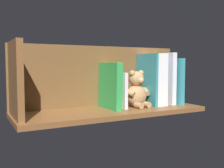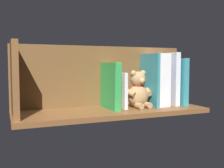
{
  "view_description": "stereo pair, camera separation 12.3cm",
  "coord_description": "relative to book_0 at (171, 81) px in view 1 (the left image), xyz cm",
  "views": [
    {
      "loc": [
        57.82,
        107.84,
        20.75
      ],
      "look_at": [
        0.0,
        0.0,
        11.81
      ],
      "focal_mm": 42.45,
      "sensor_mm": 36.0,
      "label": 1
    },
    {
      "loc": [
        46.75,
        113.09,
        20.75
      ],
      "look_at": [
        0.0,
        0.0,
        11.81
      ],
      "focal_mm": 42.45,
      "sensor_mm": 36.0,
      "label": 2
    }
  ],
  "objects": [
    {
      "name": "book_3",
      "position": [
        15.71,
        -0.45,
        1.12
      ],
      "size": [
        1.79,
        17.52,
        26.29
      ],
      "primitive_type": "cube",
      "rotation": [
        0.0,
        -0.02,
        0.0
      ],
      "color": "teal",
      "rests_on": "ground_plane"
    },
    {
      "name": "book_1",
      "position": [
        3.58,
        -1.09,
        1.45
      ],
      "size": [
        2.63,
        16.25,
        26.91
      ],
      "primitive_type": "cube",
      "color": "silver",
      "rests_on": "ground_plane"
    },
    {
      "name": "book_5",
      "position": [
        34.23,
        -2.55,
        -1.05
      ],
      "size": [
        2.0,
        13.31,
        21.95
      ],
      "primitive_type": "cube",
      "rotation": [
        0.0,
        0.02,
        0.0
      ],
      "color": "yellow",
      "rests_on": "ground_plane"
    },
    {
      "name": "teddy_bear",
      "position": [
        23.22,
        2.03,
        -4.07
      ],
      "size": [
        14.55,
        12.33,
        18.04
      ],
      "rotation": [
        0.0,
        0.0,
        0.12
      ],
      "color": "tan",
      "rests_on": "ground_plane"
    },
    {
      "name": "shelf_back_panel",
      "position": [
        37.2,
        -10.36,
        3.01
      ],
      "size": [
        89.0,
        1.5,
        30.04
      ],
      "primitive_type": "cube",
      "color": "brown",
      "rests_on": "ground_plane"
    },
    {
      "name": "book_6",
      "position": [
        37.46,
        0.18,
        -1.14
      ],
      "size": [
        3.46,
        18.77,
        21.79
      ],
      "primitive_type": "cube",
      "rotation": [
        0.0,
        -0.02,
        0.0
      ],
      "color": "green",
      "rests_on": "ground_plane"
    },
    {
      "name": "dictionary_thick_white",
      "position": [
        11.08,
        -0.94,
        1.16
      ],
      "size": [
        6.15,
        16.33,
        26.33
      ],
      "primitive_type": "cube",
      "color": "white",
      "rests_on": "ground_plane"
    },
    {
      "name": "ground_plane",
      "position": [
        37.2,
        2.3,
        -13.11
      ],
      "size": [
        89.0,
        29.82,
        2.2
      ],
      "primitive_type": "cube",
      "color": "brown"
    },
    {
      "name": "shelf_side_divider",
      "position": [
        79.7,
        2.3,
        3.01
      ],
      "size": [
        2.4,
        23.82,
        30.04
      ],
      "primitive_type": "cube",
      "color": "brown",
      "rests_on": "ground_plane"
    },
    {
      "name": "book_4",
      "position": [
        31.67,
        -1.51,
        -3.48
      ],
      "size": [
        1.69,
        15.39,
        17.05
      ],
      "primitive_type": "cube",
      "color": "silver",
      "rests_on": "ground_plane"
    },
    {
      "name": "book_2",
      "position": [
        6.45,
        -3.2,
        0.22
      ],
      "size": [
        1.21,
        12.02,
        24.46
      ],
      "primitive_type": "cube",
      "color": "blue",
      "rests_on": "ground_plane"
    },
    {
      "name": "book_0",
      "position": [
        0.0,
        0.0,
        0.0
      ],
      "size": [
        2.63,
        18.42,
        24.02
      ],
      "primitive_type": "cube",
      "color": "teal",
      "rests_on": "ground_plane"
    }
  ]
}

